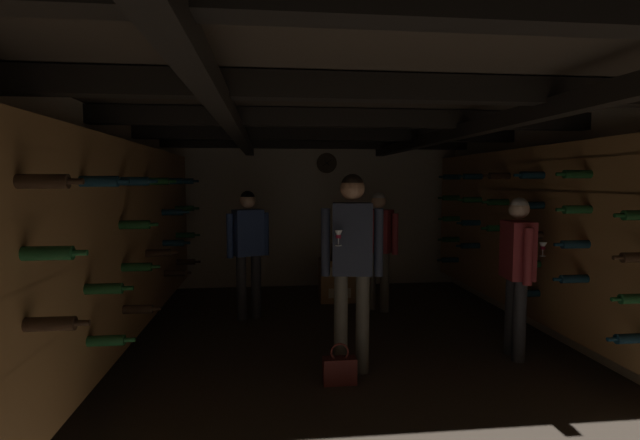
# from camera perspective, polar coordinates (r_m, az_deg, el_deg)

# --- Properties ---
(ground_plane) EXTENTS (8.40, 8.40, 0.00)m
(ground_plane) POSITION_cam_1_polar(r_m,az_deg,el_deg) (4.65, 3.64, -16.58)
(ground_plane) COLOR #473D33
(room_shell) EXTENTS (4.72, 6.52, 2.41)m
(room_shell) POSITION_cam_1_polar(r_m,az_deg,el_deg) (4.61, 3.17, 1.38)
(room_shell) COLOR beige
(room_shell) RESTS_ON ground_plane
(wine_crate_stack) EXTENTS (0.52, 0.35, 0.60)m
(wine_crate_stack) POSITION_cam_1_polar(r_m,az_deg,el_deg) (6.67, 2.20, -7.29)
(wine_crate_stack) COLOR olive
(wine_crate_stack) RESTS_ON ground_plane
(display_bottle) EXTENTS (0.08, 0.08, 0.35)m
(display_bottle) POSITION_cam_1_polar(r_m,az_deg,el_deg) (6.54, 1.76, -3.65)
(display_bottle) COLOR black
(display_bottle) RESTS_ON wine_crate_stack
(person_host_center) EXTENTS (0.54, 0.33, 1.75)m
(person_host_center) POSITION_cam_1_polar(r_m,az_deg,el_deg) (4.09, 3.90, -3.95)
(person_host_center) COLOR #4C473D
(person_host_center) RESTS_ON ground_plane
(person_guest_far_left) EXTENTS (0.50, 0.41, 1.57)m
(person_guest_far_left) POSITION_cam_1_polar(r_m,az_deg,el_deg) (5.78, -8.72, -2.75)
(person_guest_far_left) COLOR #2D2D33
(person_guest_far_left) RESTS_ON ground_plane
(person_guest_mid_right) EXTENTS (0.33, 0.54, 1.54)m
(person_guest_mid_right) POSITION_cam_1_polar(r_m,az_deg,el_deg) (4.83, 22.87, -4.84)
(person_guest_mid_right) COLOR #2D2D33
(person_guest_mid_right) RESTS_ON ground_plane
(person_guest_far_right) EXTENTS (0.46, 0.38, 1.55)m
(person_guest_far_right) POSITION_cam_1_polar(r_m,az_deg,el_deg) (6.12, 7.11, -2.48)
(person_guest_far_right) COLOR #4C473D
(person_guest_far_right) RESTS_ON ground_plane
(handbag) EXTENTS (0.28, 0.12, 0.35)m
(handbag) POSITION_cam_1_polar(r_m,az_deg,el_deg) (4.11, 2.40, -17.74)
(handbag) COLOR #591E19
(handbag) RESTS_ON ground_plane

